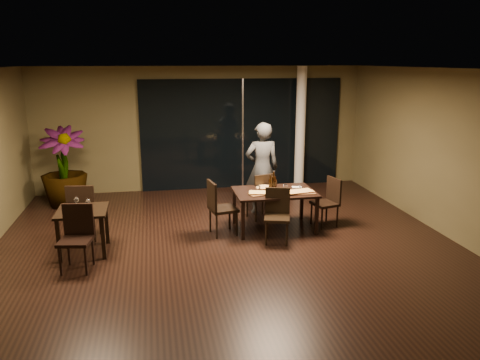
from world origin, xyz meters
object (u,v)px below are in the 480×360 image
side_table (83,217)px  bottle_a (270,183)px  bottle_c (274,181)px  main_table (274,195)px  diner (262,168)px  bottle_b (275,183)px  chair_main_left (218,205)px  chair_side_far (83,209)px  chair_main_near (277,212)px  chair_main_right (329,199)px  chair_main_far (262,194)px  chair_side_near (77,234)px  potted_plant (63,167)px

side_table → bottle_a: 3.39m
bottle_c → main_table: bearing=-91.7°
diner → bottle_b: diner is taller
side_table → bottle_a: bottle_a is taller
chair_main_left → chair_side_far: chair_side_far is taller
main_table → chair_main_near: bearing=-99.8°
chair_main_right → chair_main_far: bearing=-130.1°
chair_main_right → bottle_c: size_ratio=2.66×
chair_side_near → diner: diner is taller
chair_side_near → bottle_b: (3.44, 1.16, 0.32)m
bottle_c → chair_main_far: bearing=102.1°
chair_side_far → bottle_a: (3.40, -0.03, 0.32)m
chair_main_left → bottle_a: bottle_a is taller
chair_side_near → bottle_b: bottle_b is taller
chair_main_right → chair_main_near: bearing=-77.8°
main_table → diner: bearing=90.0°
chair_main_near → bottle_a: bottle_a is taller
chair_main_right → bottle_b: size_ratio=3.51×
side_table → bottle_b: bottle_b is taller
chair_side_near → bottle_a: (3.34, 1.15, 0.34)m
main_table → bottle_c: bearing=88.3°
chair_main_left → side_table: bearing=89.4°
chair_main_near → bottle_c: bearing=97.6°
chair_main_right → chair_side_near: size_ratio=0.94×
chair_main_left → chair_side_near: bearing=103.0°
chair_main_left → chair_side_near: chair_main_left is taller
chair_main_near → chair_side_far: (-3.37, 0.65, 0.05)m
main_table → chair_main_right: (1.09, 0.02, -0.15)m
bottle_a → chair_side_far: bearing=179.5°
chair_side_far → bottle_c: bottle_c is taller
chair_main_right → chair_side_near: chair_side_near is taller
chair_side_far → bottle_a: size_ratio=3.38×
side_table → bottle_b: 3.48m
chair_side_far → chair_side_near: 1.18m
chair_side_near → potted_plant: (-0.73, 3.41, 0.31)m
chair_main_right → bottle_a: (-1.16, 0.03, 0.38)m
chair_main_near → diner: 1.66m
chair_main_near → bottle_c: 0.78m
chair_main_near → bottle_a: 0.73m
chair_main_left → chair_main_near: bearing=-126.5°
side_table → main_table: bearing=8.4°
chair_main_near → chair_main_right: bearing=42.9°
chair_main_far → chair_main_near: (0.01, -1.17, -0.01)m
chair_main_near → bottle_b: size_ratio=3.53×
main_table → chair_main_near: 0.60m
chair_side_near → main_table: bearing=27.6°
chair_main_right → bottle_a: bottle_a is taller
chair_side_near → bottle_c: bearing=28.9°
bottle_a → bottle_b: bearing=4.5°
side_table → bottle_c: 3.47m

